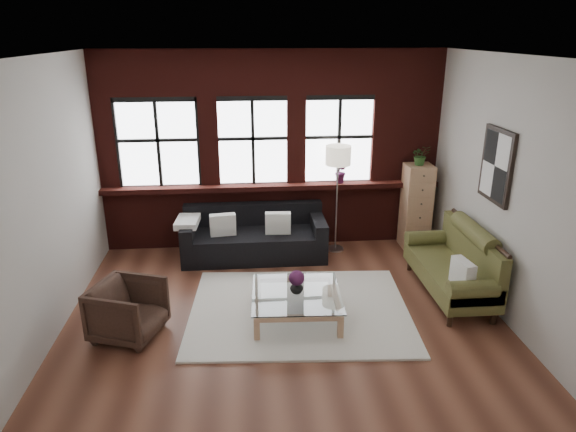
{
  "coord_description": "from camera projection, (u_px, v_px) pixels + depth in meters",
  "views": [
    {
      "loc": [
        -0.47,
        -5.73,
        3.45
      ],
      "look_at": [
        0.1,
        0.6,
        1.15
      ],
      "focal_mm": 32.0,
      "sensor_mm": 36.0,
      "label": 1
    }
  ],
  "objects": [
    {
      "name": "floor",
      "position": [
        284.0,
        316.0,
        6.59
      ],
      "size": [
        5.5,
        5.5,
        0.0
      ],
      "primitive_type": "plane",
      "color": "#582E20",
      "rests_on": "ground"
    },
    {
      "name": "ceiling",
      "position": [
        284.0,
        56.0,
        5.49
      ],
      "size": [
        5.5,
        5.5,
        0.0
      ],
      "primitive_type": "plane",
      "rotation": [
        3.14,
        0.0,
        0.0
      ],
      "color": "white",
      "rests_on": "ground"
    },
    {
      "name": "wall_back",
      "position": [
        271.0,
        151.0,
        8.38
      ],
      "size": [
        5.5,
        0.0,
        5.5
      ],
      "primitive_type": "plane",
      "rotation": [
        1.57,
        0.0,
        0.0
      ],
      "color": "#B6B3AA",
      "rests_on": "ground"
    },
    {
      "name": "wall_front",
      "position": [
        313.0,
        303.0,
        3.7
      ],
      "size": [
        5.5,
        0.0,
        5.5
      ],
      "primitive_type": "plane",
      "rotation": [
        -1.57,
        0.0,
        0.0
      ],
      "color": "#B6B3AA",
      "rests_on": "ground"
    },
    {
      "name": "wall_left",
      "position": [
        43.0,
        204.0,
        5.81
      ],
      "size": [
        0.0,
        5.0,
        5.0
      ],
      "primitive_type": "plane",
      "rotation": [
        1.57,
        0.0,
        1.57
      ],
      "color": "#B6B3AA",
      "rests_on": "ground"
    },
    {
      "name": "wall_right",
      "position": [
        508.0,
        191.0,
        6.27
      ],
      "size": [
        0.0,
        5.0,
        5.0
      ],
      "primitive_type": "plane",
      "rotation": [
        1.57,
        0.0,
        -1.57
      ],
      "color": "#B6B3AA",
      "rests_on": "ground"
    },
    {
      "name": "brick_backwall",
      "position": [
        272.0,
        152.0,
        8.32
      ],
      "size": [
        5.5,
        0.12,
        3.2
      ],
      "primitive_type": null,
      "color": "#451410",
      "rests_on": "floor"
    },
    {
      "name": "sill_ledge",
      "position": [
        272.0,
        186.0,
        8.43
      ],
      "size": [
        5.5,
        0.3,
        0.08
      ],
      "primitive_type": "cube",
      "color": "#451410",
      "rests_on": "brick_backwall"
    },
    {
      "name": "window_left",
      "position": [
        158.0,
        145.0,
        8.13
      ],
      "size": [
        1.38,
        0.1,
        1.5
      ],
      "primitive_type": null,
      "color": "black",
      "rests_on": "brick_backwall"
    },
    {
      "name": "window_mid",
      "position": [
        253.0,
        143.0,
        8.26
      ],
      "size": [
        1.38,
        0.1,
        1.5
      ],
      "primitive_type": null,
      "color": "black",
      "rests_on": "brick_backwall"
    },
    {
      "name": "window_right",
      "position": [
        339.0,
        141.0,
        8.38
      ],
      "size": [
        1.38,
        0.1,
        1.5
      ],
      "primitive_type": null,
      "color": "black",
      "rests_on": "brick_backwall"
    },
    {
      "name": "wall_poster",
      "position": [
        497.0,
        166.0,
        6.47
      ],
      "size": [
        0.05,
        0.74,
        0.94
      ],
      "primitive_type": null,
      "color": "black",
      "rests_on": "wall_right"
    },
    {
      "name": "shag_rug",
      "position": [
        299.0,
        310.0,
        6.7
      ],
      "size": [
        2.97,
        2.4,
        0.03
      ],
      "primitive_type": "cube",
      "rotation": [
        0.0,
        0.0,
        -0.07
      ],
      "color": "silver",
      "rests_on": "floor"
    },
    {
      "name": "dark_sofa",
      "position": [
        254.0,
        233.0,
        8.2
      ],
      "size": [
        2.27,
        0.92,
        0.82
      ],
      "primitive_type": null,
      "color": "black",
      "rests_on": "floor"
    },
    {
      "name": "pillow_a",
      "position": [
        223.0,
        225.0,
        8.0
      ],
      "size": [
        0.42,
        0.19,
        0.34
      ],
      "primitive_type": "cube",
      "rotation": [
        0.0,
        0.0,
        0.13
      ],
      "color": "white",
      "rests_on": "dark_sofa"
    },
    {
      "name": "pillow_b",
      "position": [
        278.0,
        223.0,
        8.07
      ],
      "size": [
        0.41,
        0.16,
        0.34
      ],
      "primitive_type": "cube",
      "rotation": [
        0.0,
        0.0,
        -0.06
      ],
      "color": "white",
      "rests_on": "dark_sofa"
    },
    {
      "name": "vintage_settee",
      "position": [
        450.0,
        262.0,
        6.97
      ],
      "size": [
        0.82,
        1.85,
        0.98
      ],
      "primitive_type": null,
      "color": "brown",
      "rests_on": "floor"
    },
    {
      "name": "pillow_settee",
      "position": [
        463.0,
        273.0,
        6.4
      ],
      "size": [
        0.19,
        0.4,
        0.34
      ],
      "primitive_type": "cube",
      "rotation": [
        0.0,
        0.0,
        0.13
      ],
      "color": "white",
      "rests_on": "vintage_settee"
    },
    {
      "name": "armchair",
      "position": [
        128.0,
        310.0,
        6.06
      ],
      "size": [
        0.95,
        0.94,
        0.68
      ],
      "primitive_type": "imported",
      "rotation": [
        0.0,
        0.0,
        1.23
      ],
      "color": "#34221A",
      "rests_on": "floor"
    },
    {
      "name": "coffee_table",
      "position": [
        296.0,
        306.0,
        6.48
      ],
      "size": [
        1.16,
        1.16,
        0.37
      ],
      "primitive_type": null,
      "rotation": [
        0.0,
        0.0,
        -0.05
      ],
      "color": "tan",
      "rests_on": "shag_rug"
    },
    {
      "name": "vase",
      "position": [
        297.0,
        287.0,
        6.39
      ],
      "size": [
        0.22,
        0.22,
        0.17
      ],
      "primitive_type": "imported",
      "rotation": [
        0.0,
        0.0,
        -0.41
      ],
      "color": "#B2B2B2",
      "rests_on": "coffee_table"
    },
    {
      "name": "flowers",
      "position": [
        297.0,
        278.0,
        6.35
      ],
      "size": [
        0.19,
        0.19,
        0.19
      ],
      "primitive_type": "sphere",
      "color": "#561D4B",
      "rests_on": "vase"
    },
    {
      "name": "drawer_chest",
      "position": [
        416.0,
        206.0,
        8.51
      ],
      "size": [
        0.43,
        0.43,
        1.41
      ],
      "primitive_type": "cube",
      "color": "tan",
      "rests_on": "floor"
    },
    {
      "name": "potted_plant_top",
      "position": [
        421.0,
        155.0,
        8.22
      ],
      "size": [
        0.3,
        0.26,
        0.32
      ],
      "primitive_type": "imported",
      "rotation": [
        0.0,
        0.0,
        0.04
      ],
      "color": "#2D5923",
      "rests_on": "drawer_chest"
    },
    {
      "name": "floor_lamp",
      "position": [
        337.0,
        195.0,
        8.26
      ],
      "size": [
        0.4,
        0.4,
        1.91
      ],
      "primitive_type": null,
      "color": "#A5A5A8",
      "rests_on": "floor"
    },
    {
      "name": "sill_plant",
      "position": [
        342.0,
        172.0,
        8.42
      ],
      "size": [
        0.21,
        0.17,
        0.39
      ],
      "primitive_type": "imported",
      "rotation": [
        0.0,
        0.0,
        0.02
      ],
      "color": "#561D4B",
      "rests_on": "sill_ledge"
    }
  ]
}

